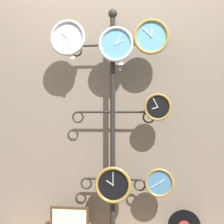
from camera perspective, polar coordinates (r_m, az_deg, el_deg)
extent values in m
cube|color=gray|center=(3.01, 0.53, 3.67)|extent=(4.40, 0.04, 2.80)
cylinder|color=#282623|center=(2.85, 0.13, -3.30)|extent=(0.05, 0.05, 2.05)
sphere|color=#282623|center=(2.99, 0.13, 17.55)|extent=(0.09, 0.09, 0.09)
cylinder|color=#282623|center=(2.94, -3.21, 12.04)|extent=(0.34, 0.02, 0.02)
torus|color=#282623|center=(2.97, -6.48, 11.03)|extent=(0.11, 0.02, 0.11)
cylinder|color=#282623|center=(2.90, 3.53, 12.22)|extent=(0.34, 0.02, 0.02)
torus|color=#282623|center=(2.88, 6.95, 11.37)|extent=(0.11, 0.02, 0.11)
cylinder|color=#282623|center=(2.87, -3.09, -0.01)|extent=(0.33, 0.02, 0.02)
torus|color=#282623|center=(2.91, -6.25, -0.95)|extent=(0.11, 0.02, 0.11)
cylinder|color=#282623|center=(2.83, 3.41, 0.00)|extent=(0.33, 0.02, 0.02)
torus|color=#282623|center=(2.82, 6.71, -0.97)|extent=(0.11, 0.02, 0.11)
cylinder|color=#282623|center=(2.93, -2.31, -12.11)|extent=(0.25, 0.02, 0.02)
torus|color=#282623|center=(2.96, -4.72, -12.90)|extent=(0.11, 0.02, 0.11)
cylinder|color=#282623|center=(2.89, 2.61, -12.24)|extent=(0.25, 0.02, 0.02)
torus|color=#282623|center=(2.90, 5.10, -13.18)|extent=(0.11, 0.02, 0.11)
cylinder|color=silver|center=(2.90, -8.04, 13.22)|extent=(0.29, 0.02, 0.29)
torus|color=silver|center=(2.88, -8.13, 13.30)|extent=(0.32, 0.03, 0.32)
cylinder|color=silver|center=(2.88, -8.12, 13.29)|extent=(0.02, 0.01, 0.02)
cube|color=silver|center=(2.89, -8.67, 13.68)|extent=(0.06, 0.00, 0.05)
cube|color=silver|center=(2.86, -7.86, 12.23)|extent=(0.04, 0.00, 0.11)
cylinder|color=#60A8DB|center=(2.83, 0.76, 12.25)|extent=(0.29, 0.02, 0.29)
torus|color=silver|center=(2.82, 0.72, 12.32)|extent=(0.32, 0.03, 0.32)
cylinder|color=silver|center=(2.82, 0.72, 12.31)|extent=(0.02, 0.01, 0.02)
cube|color=silver|center=(2.82, 1.36, 12.65)|extent=(0.07, 0.00, 0.04)
cube|color=silver|center=(2.82, 1.28, 13.31)|extent=(0.06, 0.00, 0.10)
cylinder|color=#60A8DB|center=(2.81, 7.22, 13.44)|extent=(0.29, 0.02, 0.29)
torus|color=#A58438|center=(2.80, 7.21, 13.52)|extent=(0.31, 0.03, 0.31)
cylinder|color=#A58438|center=(2.80, 7.21, 13.51)|extent=(0.02, 0.01, 0.02)
cube|color=silver|center=(2.80, 7.28, 14.20)|extent=(0.01, 0.00, 0.07)
cube|color=silver|center=(2.81, 6.39, 14.31)|extent=(0.08, 0.00, 0.08)
cylinder|color=black|center=(2.74, 8.36, 0.90)|extent=(0.22, 0.02, 0.22)
torus|color=#A58438|center=(2.73, 8.36, 0.91)|extent=(0.24, 0.02, 0.24)
cylinder|color=#A58438|center=(2.73, 8.36, 0.91)|extent=(0.01, 0.01, 0.01)
cube|color=silver|center=(2.73, 7.84, 0.74)|extent=(0.05, 0.00, 0.02)
cube|color=silver|center=(2.73, 7.95, 1.70)|extent=(0.05, 0.00, 0.08)
cylinder|color=black|center=(2.84, 0.22, -13.15)|extent=(0.30, 0.02, 0.30)
torus|color=#A58438|center=(2.82, 0.18, -13.22)|extent=(0.33, 0.03, 0.33)
cylinder|color=#A58438|center=(2.83, 0.18, -13.21)|extent=(0.02, 0.01, 0.02)
cube|color=silver|center=(2.82, -0.43, -12.81)|extent=(0.06, 0.00, 0.05)
cube|color=silver|center=(2.81, 0.18, -12.07)|extent=(0.01, 0.00, 0.12)
cylinder|color=#4C84B2|center=(2.81, 8.66, -12.64)|extent=(0.23, 0.02, 0.23)
torus|color=#A58438|center=(2.79, 8.67, -12.70)|extent=(0.25, 0.02, 0.25)
cylinder|color=#A58438|center=(2.79, 8.67, -12.70)|extent=(0.01, 0.01, 0.01)
cube|color=silver|center=(2.79, 9.12, -12.36)|extent=(0.05, 0.00, 0.04)
cube|color=silver|center=(2.80, 7.85, -13.16)|extent=(0.08, 0.00, 0.05)
cube|color=#4C381E|center=(3.06, -7.79, -19.27)|extent=(0.36, 0.02, 0.28)
cube|color=white|center=(3.05, -7.85, -19.33)|extent=(0.32, 0.00, 0.23)
cube|color=white|center=(2.84, -7.23, 9.92)|extent=(0.04, 0.00, 0.03)
cube|color=white|center=(2.79, 1.63, 8.89)|extent=(0.04, 0.00, 0.03)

